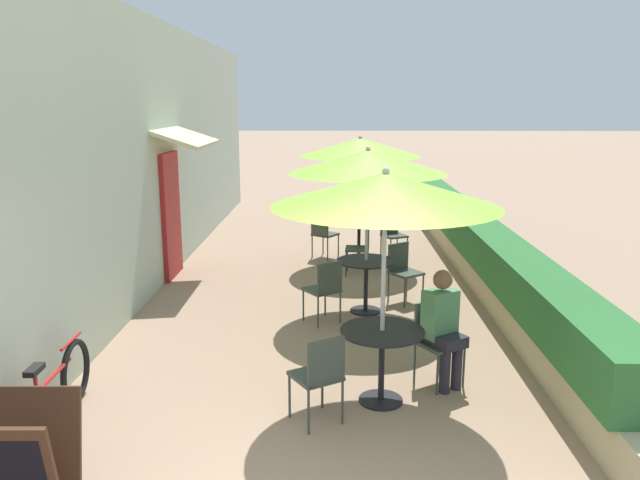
{
  "coord_description": "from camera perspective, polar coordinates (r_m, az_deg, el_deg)",
  "views": [
    {
      "loc": [
        0.34,
        -3.65,
        2.93
      ],
      "look_at": [
        0.15,
        4.98,
        1.0
      ],
      "focal_mm": 35.0,
      "sensor_mm": 36.0,
      "label": 1
    }
  ],
  "objects": [
    {
      "name": "cafe_facade_wall",
      "position": [
        11.25,
        -13.72,
        7.97
      ],
      "size": [
        0.98,
        14.67,
        4.2
      ],
      "color": "#B2C1AD",
      "rests_on": "ground_plane"
    },
    {
      "name": "planter_hedge",
      "position": [
        11.4,
        13.43,
        0.14
      ],
      "size": [
        0.6,
        13.67,
        1.01
      ],
      "color": "tan",
      "rests_on": "ground_plane"
    },
    {
      "name": "patio_table_near",
      "position": [
        6.22,
        5.68,
        -9.83
      ],
      "size": [
        0.83,
        0.83,
        0.75
      ],
      "color": "black",
      "rests_on": "ground_plane"
    },
    {
      "name": "patio_umbrella_near",
      "position": [
        5.81,
        6.01,
        4.58
      ],
      "size": [
        2.15,
        2.15,
        2.33
      ],
      "color": "#B7B7BC",
      "rests_on": "ground_plane"
    },
    {
      "name": "cafe_chair_near_left",
      "position": [
        6.74,
        10.49,
        -8.6
      ],
      "size": [
        0.55,
        0.55,
        0.87
      ],
      "rotation": [
        0.0,
        0.0,
        3.7
      ],
      "color": "#384238",
      "rests_on": "ground_plane"
    },
    {
      "name": "seated_patron_near_left",
      "position": [
        6.6,
        11.2,
        -7.51
      ],
      "size": [
        0.48,
        0.51,
        1.25
      ],
      "rotation": [
        0.0,
        0.0,
        3.7
      ],
      "color": "#23232D",
      "rests_on": "ground_plane"
    },
    {
      "name": "cafe_chair_near_right",
      "position": [
        5.79,
        -0.01,
        -12.0
      ],
      "size": [
        0.55,
        0.55,
        0.87
      ],
      "rotation": [
        0.0,
        0.0,
        6.84
      ],
      "color": "#384238",
      "rests_on": "ground_plane"
    },
    {
      "name": "patio_table_mid",
      "position": [
        8.79,
        4.23,
        -3.06
      ],
      "size": [
        0.83,
        0.83,
        0.75
      ],
      "color": "black",
      "rests_on": "ground_plane"
    },
    {
      "name": "patio_umbrella_mid",
      "position": [
        8.5,
        4.4,
        7.14
      ],
      "size": [
        2.15,
        2.15,
        2.33
      ],
      "color": "#B7B7BC",
      "rests_on": "ground_plane"
    },
    {
      "name": "cafe_chair_mid_left",
      "position": [
        9.32,
        7.58,
        -2.51
      ],
      "size": [
        0.56,
        0.56,
        0.87
      ],
      "rotation": [
        0.0,
        0.0,
        3.76
      ],
      "color": "#384238",
      "rests_on": "ground_plane"
    },
    {
      "name": "cafe_chair_mid_right",
      "position": [
        8.31,
        0.46,
        -4.27
      ],
      "size": [
        0.56,
        0.56,
        0.87
      ],
      "rotation": [
        0.0,
        0.0,
        6.9
      ],
      "color": "#384238",
      "rests_on": "ground_plane"
    },
    {
      "name": "patio_table_far",
      "position": [
        11.42,
        3.58,
        0.62
      ],
      "size": [
        0.83,
        0.83,
        0.75
      ],
      "color": "black",
      "rests_on": "ground_plane"
    },
    {
      "name": "patio_umbrella_far",
      "position": [
        11.2,
        3.69,
        8.46
      ],
      "size": [
        2.15,
        2.15,
        2.33
      ],
      "color": "#B7B7BC",
      "rests_on": "ground_plane"
    },
    {
      "name": "cafe_chair_far_left",
      "position": [
        10.69,
        3.84,
        -0.46
      ],
      "size": [
        0.43,
        0.43,
        0.87
      ],
      "rotation": [
        0.0,
        0.0,
        7.78
      ],
      "color": "#384238",
      "rests_on": "ground_plane"
    },
    {
      "name": "cafe_chair_far_right",
      "position": [
        11.86,
        6.62,
        0.78
      ],
      "size": [
        0.53,
        0.53,
        0.87
      ],
      "rotation": [
        0.0,
        0.0,
        9.87
      ],
      "color": "#384238",
      "rests_on": "ground_plane"
    },
    {
      "name": "cafe_chair_far_back",
      "position": [
        11.78,
        0.28,
        0.78
      ],
      "size": [
        0.56,
        0.56,
        0.87
      ],
      "rotation": [
        0.0,
        0.0,
        11.97
      ],
      "color": "#384238",
      "rests_on": "ground_plane"
    },
    {
      "name": "bicycle_leaning",
      "position": [
        6.29,
        -23.27,
        -12.83
      ],
      "size": [
        0.1,
        1.69,
        0.72
      ],
      "rotation": [
        0.0,
        0.0,
        0.01
      ],
      "color": "black",
      "rests_on": "ground_plane"
    },
    {
      "name": "menu_board",
      "position": [
        5.02,
        -25.36,
        -18.25
      ],
      "size": [
        0.66,
        0.65,
        0.92
      ],
      "rotation": [
        0.0,
        0.0,
        0.03
      ],
      "color": "#422819",
      "rests_on": "ground_plane"
    }
  ]
}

